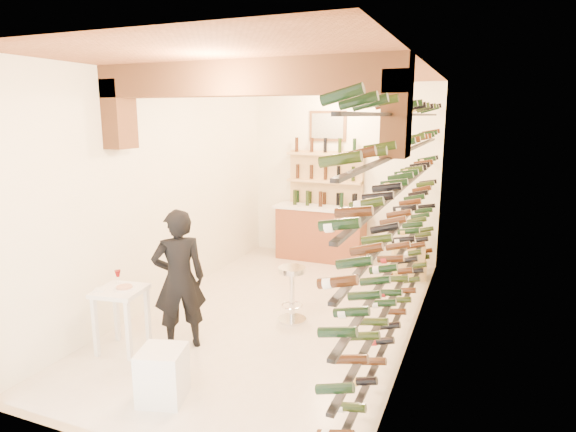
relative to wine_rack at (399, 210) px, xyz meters
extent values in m
plane|color=beige|center=(-1.53, 0.00, -1.55)|extent=(6.00, 6.00, 0.00)
cube|color=white|center=(-1.53, 3.00, 0.05)|extent=(3.50, 0.02, 3.20)
cube|color=white|center=(-1.53, -3.00, 0.05)|extent=(3.50, 0.02, 3.20)
cube|color=white|center=(-3.28, 0.00, 0.05)|extent=(0.02, 6.00, 3.20)
cube|color=white|center=(0.22, 0.00, 0.05)|extent=(0.02, 6.00, 3.20)
cube|color=brown|center=(-1.53, 0.00, 1.65)|extent=(3.50, 6.00, 0.02)
cube|color=brown|center=(-1.53, -1.00, 1.47)|extent=(3.50, 0.35, 0.36)
cube|color=brown|center=(-3.16, -1.00, 1.10)|extent=(0.24, 0.35, 0.80)
cube|color=brown|center=(0.10, -1.00, 1.10)|extent=(0.24, 0.35, 0.80)
cube|color=black|center=(0.06, 0.00, -1.30)|extent=(0.06, 5.70, 0.03)
cube|color=black|center=(0.06, 0.00, -0.90)|extent=(0.06, 5.70, 0.03)
cube|color=black|center=(0.06, 0.00, -0.50)|extent=(0.06, 5.70, 0.03)
cube|color=black|center=(0.06, 0.00, -0.10)|extent=(0.06, 5.70, 0.03)
cube|color=black|center=(0.06, 0.00, 0.30)|extent=(0.06, 5.70, 0.03)
cube|color=black|center=(0.06, 0.00, 0.70)|extent=(0.06, 5.70, 0.03)
cube|color=black|center=(0.06, 0.00, 1.10)|extent=(0.06, 5.70, 0.03)
cube|color=brown|center=(-1.83, 2.65, -1.07)|extent=(1.60, 0.55, 0.96)
cube|color=white|center=(-1.83, 2.65, -0.56)|extent=(1.70, 0.62, 0.05)
cube|color=tan|center=(-1.83, 2.92, -0.55)|extent=(1.40, 0.10, 2.00)
cube|color=tan|center=(-1.83, 2.82, -1.10)|extent=(1.40, 0.28, 0.04)
cube|color=tan|center=(-1.83, 2.82, -0.60)|extent=(1.40, 0.28, 0.04)
cube|color=tan|center=(-1.83, 2.82, -0.10)|extent=(1.40, 0.28, 0.04)
cube|color=tan|center=(-1.83, 2.82, 0.40)|extent=(1.40, 0.28, 0.04)
cube|color=brown|center=(-1.83, 2.97, 0.90)|extent=(0.70, 0.04, 0.55)
cube|color=#99998C|center=(-1.83, 2.94, 0.90)|extent=(0.60, 0.01, 0.45)
cube|color=white|center=(-2.79, -1.62, -0.84)|extent=(0.58, 0.58, 0.05)
cube|color=white|center=(-2.96, -1.85, -1.20)|extent=(0.05, 0.05, 0.69)
cube|color=white|center=(-2.55, -1.79, -1.20)|extent=(0.05, 0.05, 0.69)
cube|color=white|center=(-3.02, -1.45, -1.20)|extent=(0.05, 0.05, 0.69)
cube|color=white|center=(-2.61, -1.38, -1.20)|extent=(0.05, 0.05, 0.69)
cylinder|color=white|center=(-2.74, -1.60, -0.81)|extent=(0.23, 0.23, 0.01)
cylinder|color=#BF7266|center=(-2.74, -1.60, -0.79)|extent=(0.18, 0.18, 0.02)
cube|color=white|center=(-2.96, -1.73, -0.81)|extent=(0.16, 0.16, 0.01)
cylinder|color=white|center=(-2.93, -1.47, -0.81)|extent=(0.07, 0.07, 0.00)
cylinder|color=white|center=(-2.93, -1.47, -0.76)|extent=(0.01, 0.01, 0.09)
cone|color=#5E0808|center=(-2.93, -1.47, -0.70)|extent=(0.07, 0.07, 0.08)
cube|color=white|center=(-1.76, -2.27, -1.29)|extent=(0.50, 0.50, 0.51)
imported|color=black|center=(-2.22, -1.29, -0.73)|extent=(0.71, 0.69, 1.63)
cylinder|color=silver|center=(-1.30, -0.14, -1.53)|extent=(0.38, 0.38, 0.03)
cylinder|color=silver|center=(-1.30, -0.14, -1.20)|extent=(0.08, 0.08, 0.66)
cylinder|color=silver|center=(-1.30, -0.14, -0.85)|extent=(0.36, 0.36, 0.07)
torus|color=silver|center=(-1.30, -0.14, -1.34)|extent=(0.29, 0.29, 0.02)
cube|color=tan|center=(-0.16, 2.18, -1.38)|extent=(0.65, 0.54, 0.33)
cube|color=tan|center=(-0.16, 2.18, -1.07)|extent=(0.58, 0.47, 0.29)
camera|label=1|loc=(0.90, -5.67, 1.09)|focal=30.25mm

